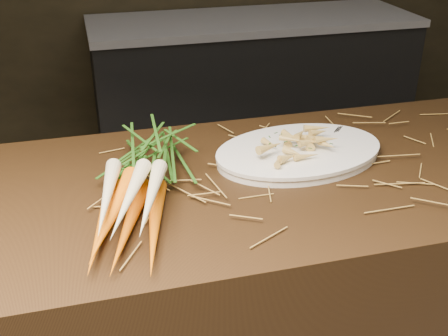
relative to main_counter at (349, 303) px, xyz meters
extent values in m
cube|color=black|center=(0.00, 0.00, 0.00)|extent=(2.40, 0.70, 0.90)
cube|color=black|center=(0.30, 1.88, -0.05)|extent=(1.80, 0.60, 0.80)
cube|color=#99999E|center=(0.30, 1.88, 0.37)|extent=(1.82, 0.62, 0.04)
cone|color=#C45F0A|center=(-0.66, -0.15, 0.47)|extent=(0.11, 0.32, 0.04)
cone|color=#C45F0A|center=(-0.61, -0.16, 0.47)|extent=(0.14, 0.32, 0.04)
cone|color=#C45F0A|center=(-0.56, -0.18, 0.47)|extent=(0.10, 0.32, 0.04)
cone|color=#C45F0A|center=(-0.64, -0.17, 0.50)|extent=(0.15, 0.32, 0.04)
cone|color=beige|center=(-0.64, -0.14, 0.53)|extent=(0.09, 0.30, 0.05)
cone|color=beige|center=(-0.60, -0.17, 0.53)|extent=(0.13, 0.30, 0.05)
cone|color=beige|center=(-0.56, -0.17, 0.53)|extent=(0.11, 0.30, 0.05)
ellipsoid|color=#326A18|center=(-0.53, 0.10, 0.51)|extent=(0.27, 0.32, 0.10)
cube|color=silver|center=(0.00, 0.07, 0.47)|extent=(0.12, 0.13, 0.00)
camera|label=1|loc=(-0.66, -1.11, 1.08)|focal=45.00mm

